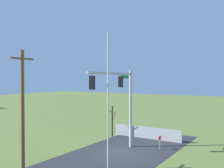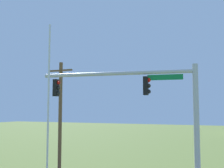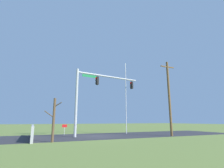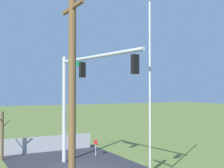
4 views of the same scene
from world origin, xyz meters
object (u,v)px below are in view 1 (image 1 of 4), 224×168
object	(u,v)px
bare_tree	(112,121)
open_sign	(160,140)
flagpole	(108,104)
utility_pole	(23,109)
signal_mast	(122,94)

from	to	relation	value
bare_tree	open_sign	distance (m)	6.76
flagpole	utility_pole	distance (m)	5.96
flagpole	bare_tree	xyz separation A→B (m)	(9.79, 5.87, -3.00)
signal_mast	flagpole	bearing A→B (deg)	-159.81
flagpole	bare_tree	world-z (taller)	flagpole
signal_mast	flagpole	size ratio (longest dim) A/B	0.87
utility_pole	open_sign	distance (m)	12.61
signal_mast	bare_tree	xyz separation A→B (m)	(4.77, 4.03, -3.37)
signal_mast	open_sign	distance (m)	5.64
open_sign	bare_tree	bearing A→B (deg)	73.18
flagpole	bare_tree	bearing A→B (deg)	30.95
bare_tree	open_sign	size ratio (longest dim) A/B	2.83
bare_tree	open_sign	world-z (taller)	bare_tree
utility_pole	open_sign	size ratio (longest dim) A/B	6.98
signal_mast	bare_tree	world-z (taller)	signal_mast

